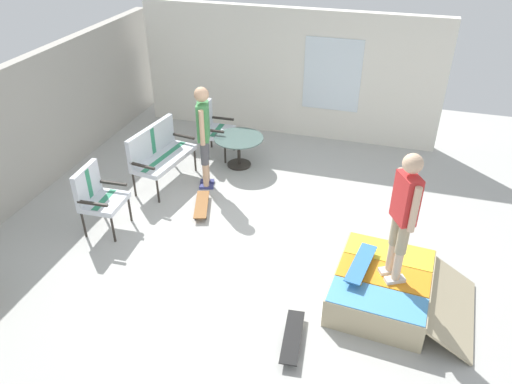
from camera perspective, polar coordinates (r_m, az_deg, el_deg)
ground_plane at (r=7.38m, az=0.14°, el=-5.83°), size 12.00×12.00×0.10m
back_wall_cinderblock at (r=8.64m, az=-26.31°, el=5.50°), size 9.00×0.20×2.18m
house_facade at (r=10.15m, az=3.75°, el=13.47°), size 0.23×6.00×2.52m
skate_ramp at (r=6.47m, az=14.49°, el=-10.54°), size 1.54×1.80×0.42m
patio_bench at (r=8.62m, az=-11.18°, el=4.74°), size 1.32×0.72×1.02m
patio_chair_near_house at (r=9.43m, az=-5.16°, el=7.69°), size 0.63×0.56×1.02m
patio_chair_by_wall at (r=7.62m, az=-17.91°, el=-0.16°), size 0.65×0.58×1.02m
patio_table at (r=9.08m, az=-1.99°, el=5.35°), size 0.90×0.90×0.57m
person_watching at (r=8.18m, az=-6.05°, el=7.09°), size 0.46×0.31×1.78m
person_skater at (r=5.74m, az=16.66°, el=-2.00°), size 0.43×0.34×1.67m
skateboard_by_bench at (r=8.01m, az=-6.27°, el=-1.46°), size 0.82×0.43×0.10m
skateboard_spare at (r=5.89m, az=4.21°, el=-16.29°), size 0.82×0.28×0.10m
skateboard_on_ramp at (r=6.28m, az=11.98°, el=-8.07°), size 0.82×0.33×0.10m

